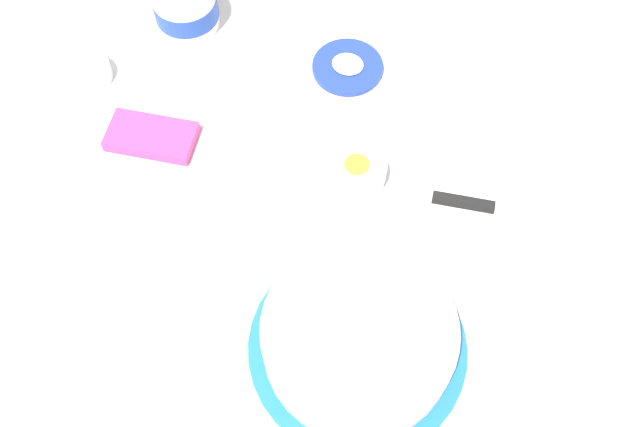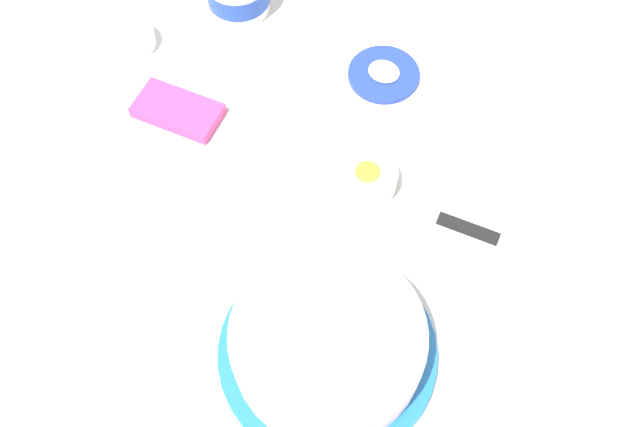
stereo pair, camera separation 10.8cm
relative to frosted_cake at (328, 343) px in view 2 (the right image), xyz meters
name	(u,v)px [view 2 (the right image)]	position (x,y,z in m)	size (l,w,h in m)	color
ground_plane	(317,164)	(-0.20, 0.24, -0.05)	(1.54, 1.54, 0.00)	silver
frosted_cake	(328,343)	(0.00, 0.00, 0.00)	(0.30, 0.30, 0.10)	#1E6BB2
frosting_tub_lid	(384,74)	(-0.21, 0.46, -0.04)	(0.12, 0.12, 0.02)	#233DAD
spreading_knife	(499,240)	(0.11, 0.29, -0.04)	(0.23, 0.07, 0.01)	silver
sprinkle_bowl_pink	(132,38)	(-0.61, 0.26, -0.03)	(0.08, 0.08, 0.03)	white
sprinkle_bowl_yellow	(367,177)	(-0.11, 0.26, -0.02)	(0.09, 0.09, 0.04)	white
candy_box_lower	(178,111)	(-0.44, 0.19, -0.03)	(0.14, 0.07, 0.02)	#E53D8E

